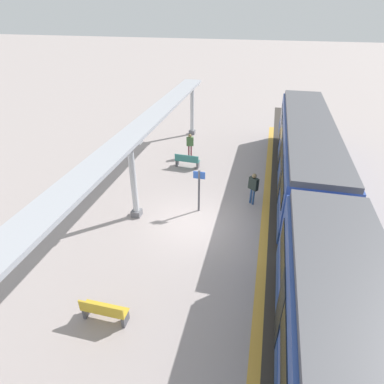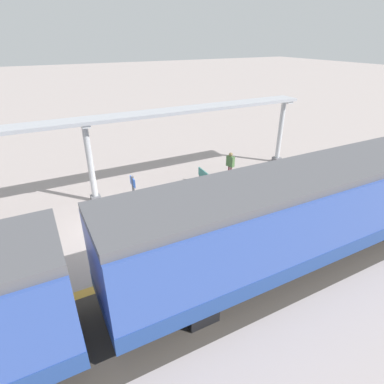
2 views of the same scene
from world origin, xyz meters
name	(u,v)px [view 1 (image 1 of 2)]	position (x,y,z in m)	size (l,w,h in m)	color
ground_plane	(195,223)	(0.00, 0.00, 0.00)	(176.00, 176.00, 0.00)	#A39793
tactile_edge_strip	(264,232)	(-3.14, 0.00, 0.00)	(0.36, 28.94, 0.01)	gold
trackbed	(306,238)	(-4.92, 0.00, 0.00)	(3.20, 40.94, 0.01)	#38332D
train_near_carriage	(305,151)	(-4.91, -5.46, 1.83)	(2.65, 13.91, 3.48)	#314D9F
canopy_pillar_nearest	(192,109)	(2.87, -11.38, 1.96)	(1.10, 0.44, 3.86)	slate
canopy_pillar_second	(133,180)	(2.87, 0.07, 1.96)	(1.10, 0.44, 3.86)	slate
canopy_beam	(129,138)	(2.87, 0.06, 3.94)	(1.20, 23.68, 0.16)	#A8AAB2
bench_near_end	(187,161)	(1.80, -5.58, 0.44)	(1.52, 0.52, 0.86)	#317871
bench_mid_platform	(104,311)	(1.63, 5.86, 0.44)	(1.50, 0.45, 0.86)	gold
platform_info_sign	(199,187)	(0.08, -1.05, 1.33)	(0.56, 0.10, 2.20)	#4C4C51
passenger_waiting_near_edge	(253,185)	(-2.40, -2.28, 1.06)	(0.52, 0.47, 1.70)	navy
passenger_by_the_benches	(190,143)	(2.01, -7.18, 0.99)	(0.49, 0.31, 1.58)	brown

